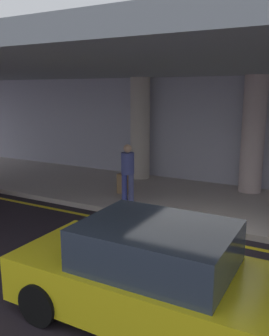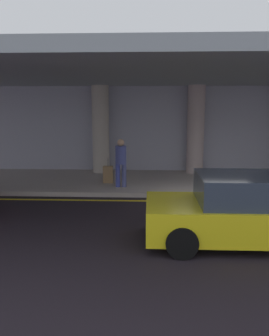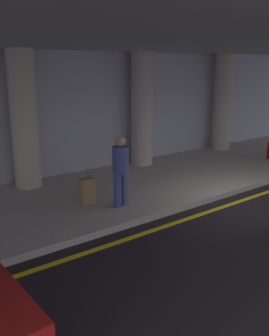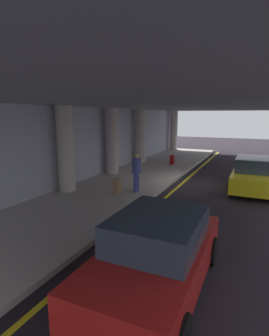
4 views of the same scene
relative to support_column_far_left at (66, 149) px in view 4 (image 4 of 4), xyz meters
name	(u,v)px [view 4 (image 4 of 4)]	position (x,y,z in m)	size (l,w,h in m)	color
ground_plane	(194,184)	(4.00, -4.70, -1.97)	(60.00, 60.00, 0.00)	black
sidewalk	(138,177)	(4.00, -1.60, -1.90)	(26.00, 4.20, 0.15)	#B7ABA3
lane_stripe_yellow	(183,183)	(4.00, -4.11, -1.97)	(26.00, 0.14, 0.01)	yellow
support_column_far_left	(66,149)	(0.00, 0.00, 0.00)	(0.71, 0.71, 3.65)	#BEB1A5
support_column_left_mid	(112,141)	(4.00, 0.00, 0.00)	(0.71, 0.71, 3.65)	#BBA4A2
support_column_center	(140,136)	(8.00, 0.00, 0.00)	(0.71, 0.71, 3.65)	#B9A89D
support_column_right_mid	(174,130)	(16.00, 0.00, 0.00)	(0.71, 0.71, 3.65)	#BEB1A7
ceiling_overhang	(147,104)	(4.00, -2.10, 1.97)	(28.00, 13.20, 0.30)	gray
terminal_back_wall	(102,142)	(4.00, 0.65, -0.07)	(26.00, 0.30, 3.80)	#AAA9BC
car_yellow_taxi	(254,175)	(4.10, -7.39, -1.26)	(4.10, 1.92, 1.50)	yellow
car_red	(157,253)	(-4.56, -5.82, -1.26)	(4.10, 1.92, 1.50)	#B21A18
traveler_with_luggage	(136,170)	(1.09, -2.83, -0.86)	(0.38, 0.38, 1.68)	#3A449B
suitcase_upright_primary	(117,186)	(0.56, -2.18, -1.51)	(0.36, 0.22, 0.90)	#99744B
suitcase_upright_secondary	(172,160)	(8.12, -2.28, -1.51)	(0.36, 0.22, 0.90)	maroon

